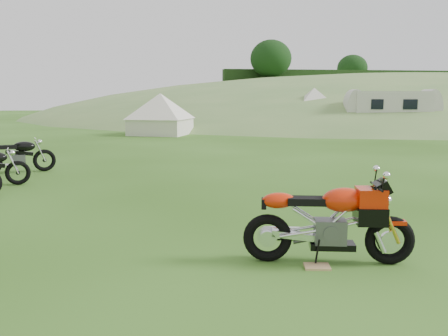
{
  "coord_description": "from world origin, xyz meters",
  "views": [
    {
      "loc": [
        -1.23,
        -6.37,
        1.93
      ],
      "look_at": [
        -0.17,
        0.4,
        0.92
      ],
      "focal_mm": 40.0,
      "sensor_mm": 36.0,
      "label": 1
    }
  ],
  "objects": [
    {
      "name": "tent_right",
      "position": [
        8.21,
        20.89,
        1.22
      ],
      "size": [
        3.1,
        3.1,
        2.45
      ],
      "primitive_type": null,
      "rotation": [
        0.0,
        0.0,
        -0.1
      ],
      "color": "beige",
      "rests_on": "ground"
    },
    {
      "name": "plywood_board",
      "position": [
        0.65,
        -1.2,
        0.01
      ],
      "size": [
        0.32,
        0.28,
        0.02
      ],
      "primitive_type": "cube",
      "rotation": [
        0.0,
        0.0,
        -0.19
      ],
      "color": "tan",
      "rests_on": "ground"
    },
    {
      "name": "hedgerow",
      "position": [
        24.0,
        40.0,
        0.0
      ],
      "size": [
        36.0,
        1.2,
        8.6
      ],
      "primitive_type": null,
      "color": "black",
      "rests_on": "ground"
    },
    {
      "name": "ground",
      "position": [
        0.0,
        0.0,
        0.0
      ],
      "size": [
        120.0,
        120.0,
        0.0
      ],
      "primitive_type": "plane",
      "color": "#274C10",
      "rests_on": "ground"
    },
    {
      "name": "caravan",
      "position": [
        11.13,
        17.54,
        1.08
      ],
      "size": [
        4.99,
        3.12,
        2.17
      ],
      "primitive_type": null,
      "rotation": [
        0.0,
        0.0,
        -0.24
      ],
      "color": "beige",
      "rests_on": "ground"
    },
    {
      "name": "hillside",
      "position": [
        24.0,
        40.0,
        0.0
      ],
      "size": [
        80.0,
        64.0,
        8.0
      ],
      "primitive_type": "ellipsoid",
      "color": "#587F41",
      "rests_on": "ground"
    },
    {
      "name": "vintage_moto_d",
      "position": [
        -4.39,
        6.56,
        0.46
      ],
      "size": [
        1.79,
        0.89,
        0.92
      ],
      "primitive_type": null,
      "rotation": [
        0.0,
        0.0,
        0.3
      ],
      "color": "black",
      "rests_on": "ground"
    },
    {
      "name": "sport_motorcycle",
      "position": [
        0.82,
        -1.05,
        0.56
      ],
      "size": [
        1.92,
        0.87,
        1.12
      ],
      "primitive_type": null,
      "rotation": [
        0.0,
        0.0,
        -0.23
      ],
      "color": "red",
      "rests_on": "ground"
    },
    {
      "name": "tent_left",
      "position": [
        -0.5,
        18.28,
        1.12
      ],
      "size": [
        3.36,
        3.36,
        2.23
      ],
      "primitive_type": null,
      "rotation": [
        0.0,
        0.0,
        -0.39
      ],
      "color": "silver",
      "rests_on": "ground"
    }
  ]
}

